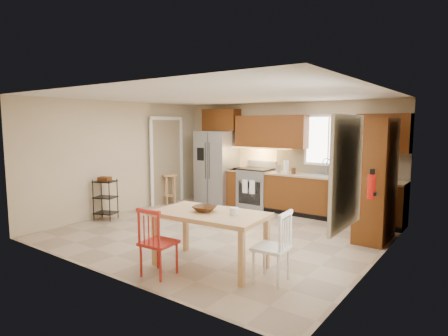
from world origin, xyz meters
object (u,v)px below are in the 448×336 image
refrigerator (217,167)px  chair_red (159,241)px  range_stove (256,188)px  utility_cart (105,199)px  bar_stool (170,189)px  chair_white (271,246)px  pantry (376,180)px  soap_bottle (339,173)px  fire_extinguisher (372,187)px  table_bowl (204,212)px  dining_table (210,240)px  table_jar (234,213)px

refrigerator → chair_red: 4.78m
range_stove → utility_cart: (-1.95, -2.86, -0.03)m
bar_stool → range_stove: bearing=1.2°
range_stove → chair_white: size_ratio=1.00×
pantry → bar_stool: pantry is taller
chair_red → soap_bottle: bearing=72.4°
refrigerator → utility_cart: size_ratio=2.12×
bar_stool → pantry: bearing=-25.1°
range_stove → soap_bottle: soap_bottle is taller
soap_bottle → fire_extinguisher: (1.15, -1.95, 0.10)m
soap_bottle → table_bowl: size_ratio=0.60×
soap_bottle → table_bowl: soap_bottle is taller
pantry → utility_cart: bearing=-159.2°
chair_white → bar_stool: (-4.33, 2.61, -0.09)m
refrigerator → fire_extinguisher: size_ratio=5.06×
dining_table → bar_stool: size_ratio=2.09×
refrigerator → dining_table: bearing=-53.9°
chair_red → refrigerator: bearing=113.2°
table_bowl → fire_extinguisher: bearing=40.4°
chair_white → table_bowl: bearing=87.9°
soap_bottle → chair_white: soap_bottle is taller
chair_red → table_bowl: size_ratio=2.90×
refrigerator → range_stove: refrigerator is taller
pantry → bar_stool: 4.98m
dining_table → bar_stool: 4.31m
chair_red → utility_cart: size_ratio=1.07×
chair_white → refrigerator: bearing=40.5°
soap_bottle → bar_stool: bearing=-167.8°
refrigerator → utility_cart: (-0.80, -2.80, -0.48)m
soap_bottle → chair_red: 4.31m
table_jar → bar_stool: size_ratio=0.18×
bar_stool → chair_red: bearing=-72.1°
refrigerator → chair_white: 4.99m
fire_extinguisher → dining_table: size_ratio=0.23×
bar_stool → table_jar: bearing=-59.1°
refrigerator → bar_stool: size_ratio=2.43×
chair_red → utility_cart: (-3.03, 1.40, -0.03)m
pantry → table_bowl: size_ratio=6.62×
dining_table → chair_red: 0.74m
chair_red → bar_stool: 4.49m
table_jar → bar_stool: table_jar is taller
refrigerator → chair_red: (2.23, -4.20, -0.45)m
table_jar → range_stove: bearing=116.9°
soap_bottle → fire_extinguisher: bearing=-59.5°
range_stove → utility_cart: size_ratio=1.07×
dining_table → table_jar: (0.34, 0.10, 0.42)m
chair_red → utility_cart: bearing=150.5°
bar_stool → utility_cart: (0.00, -1.92, 0.05)m
soap_bottle → chair_white: size_ratio=0.21×
soap_bottle → pantry: 1.31m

